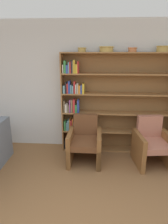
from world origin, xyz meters
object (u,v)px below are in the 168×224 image
(bowl_cream, at_px, (106,49))
(armchair_leather, at_px, (85,142))
(bowl_sage, at_px, (82,49))
(bowl_terracotta, at_px, (132,49))
(bookshelf, at_px, (108,104))
(bowl_copper, at_px, (162,48))
(armchair_cushioned, at_px, (152,144))

(bowl_cream, bearing_deg, armchair_leather, -126.30)
(bowl_sage, relative_size, bowl_terracotta, 0.95)
(armchair_leather, bearing_deg, bookshelf, -129.13)
(bowl_terracotta, relative_size, bowl_copper, 0.74)
(armchair_cushioned, bearing_deg, bowl_sage, -27.65)
(bookshelf, height_order, bowl_terracotta, bowl_terracotta)
(armchair_leather, bearing_deg, bowl_sage, -79.75)
(bowl_sage, height_order, armchair_cushioned, bowl_sage)
(bookshelf, bearing_deg, bowl_terracotta, -3.14)
(bowl_copper, bearing_deg, armchair_leather, -160.14)
(bowl_cream, xyz_separation_m, armchair_leather, (-0.39, -0.53, -1.76))
(bowl_cream, bearing_deg, bowl_terracotta, -0.00)
(bowl_sage, bearing_deg, bowl_cream, 0.00)
(bookshelf, height_order, bowl_sage, bowl_sage)
(bowl_sage, xyz_separation_m, armchair_leather, (0.09, -0.53, -1.75))
(bookshelf, xyz_separation_m, bowl_copper, (1.01, -0.02, 1.13))
(bowl_terracotta, distance_m, bowl_copper, 0.57)
(bowl_sage, bearing_deg, bookshelf, 2.53)
(bowl_terracotta, bearing_deg, bowl_sage, 180.00)
(bowl_sage, relative_size, armchair_leather, 0.19)
(bowl_copper, bearing_deg, bowl_sage, -180.00)
(bookshelf, distance_m, armchair_cushioned, 1.20)
(armchair_leather, height_order, armchair_cushioned, same)
(bookshelf, relative_size, bowl_terracotta, 13.12)
(bowl_cream, distance_m, bowl_terracotta, 0.50)
(bowl_copper, bearing_deg, armchair_cushioned, -106.42)
(bowl_sage, distance_m, bowl_copper, 1.55)
(bowl_sage, height_order, armchair_leather, bowl_sage)
(bookshelf, distance_m, bowl_copper, 1.52)
(bowl_cream, height_order, armchair_leather, bowl_cream)
(bowl_copper, bearing_deg, bowl_terracotta, -180.00)
(bookshelf, xyz_separation_m, armchair_cushioned, (0.85, -0.55, -0.63))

